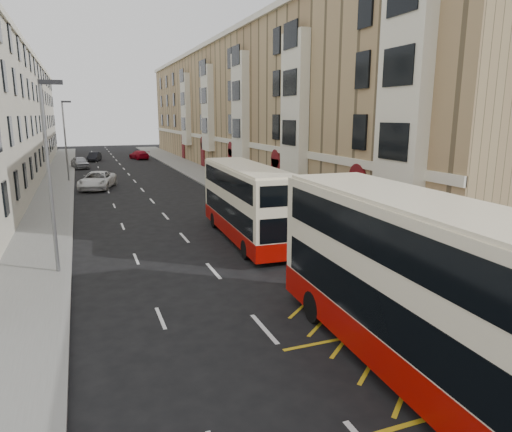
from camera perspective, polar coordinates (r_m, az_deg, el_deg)
name	(u,v)px	position (r m, az deg, el deg)	size (l,w,h in m)	color
ground	(326,399)	(12.10, 8.69, -21.66)	(200.00, 200.00, 0.00)	black
pavement_right	(238,190)	(41.33, -2.24, 3.21)	(4.00, 120.00, 0.15)	slate
pavement_left	(52,202)	(39.26, -24.19, 1.61)	(3.00, 120.00, 0.15)	slate
kerb_right	(217,192)	(40.74, -4.91, 3.03)	(0.25, 120.00, 0.15)	gray
kerb_left	(72,201)	(39.20, -22.00, 1.78)	(0.25, 120.00, 0.15)	gray
road_markings	(130,175)	(54.28, -15.52, 4.93)	(10.00, 110.00, 0.01)	silver
terrace_right	(250,109)	(57.59, -0.73, 13.29)	(10.75, 79.00, 15.25)	tan
guard_railing	(391,265)	(19.26, 16.58, -5.89)	(0.06, 6.56, 1.01)	#AD1319
street_lamp_near	(49,168)	(20.76, -24.41, 5.52)	(0.93, 0.18, 8.00)	slate
street_lamp_far	(65,136)	(50.67, -22.72, 9.17)	(0.93, 0.18, 8.00)	slate
double_decker_front	(423,290)	(12.53, 20.11, -8.70)	(3.28, 11.93, 4.71)	beige
double_decker_rear	(247,203)	(24.85, -1.19, 1.69)	(2.85, 10.43, 4.12)	beige
pedestrian_mid	(491,268)	(19.69, 27.32, -5.79)	(0.88, 0.69, 1.81)	black
pedestrian_far	(376,246)	(21.31, 14.73, -3.69)	(0.96, 0.40, 1.64)	black
white_van	(97,180)	(45.19, -19.22, 4.24)	(2.63, 5.71, 1.59)	white
car_silver	(80,162)	(63.38, -21.15, 6.26)	(1.79, 4.46, 1.52)	#A0A2A7
car_dark	(94,157)	(72.60, -19.54, 7.01)	(1.41, 4.05, 1.33)	black
car_red	(139,155)	(73.82, -14.40, 7.42)	(1.91, 4.70, 1.36)	#A60517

